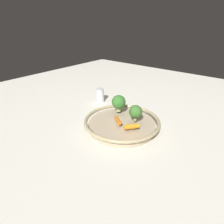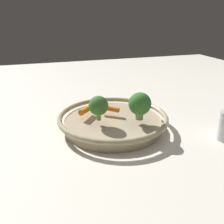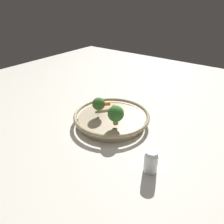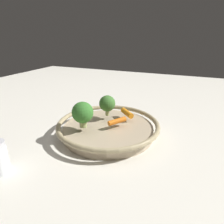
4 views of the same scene
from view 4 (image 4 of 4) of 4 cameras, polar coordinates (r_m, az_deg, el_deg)
ground_plane at (r=0.59m, az=-1.10°, el=-6.49°), size 2.02×2.02×0.00m
serving_bowl at (r=0.58m, az=-1.11°, el=-4.59°), size 0.30×0.30×0.04m
baby_carrot_near_rim at (r=0.61m, az=4.37°, el=-0.29°), size 0.05×0.05×0.02m
baby_carrot_back at (r=0.56m, az=1.48°, el=-2.66°), size 0.05×0.05×0.02m
broccoli_floret_edge at (r=0.53m, az=-8.48°, el=-0.24°), size 0.06×0.06×0.07m
broccoli_floret_large at (r=0.60m, az=-1.38°, el=2.44°), size 0.05×0.05×0.06m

